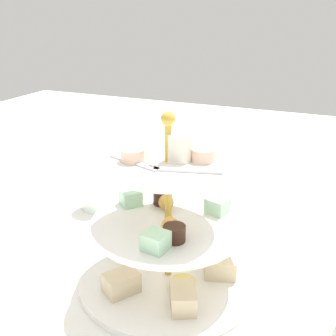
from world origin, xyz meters
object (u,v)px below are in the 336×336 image
at_px(teacup_with_saucer, 168,187).
at_px(butter_knife_right, 283,209).
at_px(water_glass_short_left, 97,193).
at_px(tiered_serving_stand, 168,236).

bearing_deg(teacup_with_saucer, butter_knife_right, 7.98).
distance_m(water_glass_short_left, butter_knife_right, 0.39).
bearing_deg(teacup_with_saucer, water_glass_short_left, -136.18).
relative_size(tiered_serving_stand, water_glass_short_left, 4.03).
relative_size(teacup_with_saucer, butter_knife_right, 0.53).
bearing_deg(water_glass_short_left, butter_knife_right, 21.69).
bearing_deg(butter_knife_right, water_glass_short_left, 38.29).
bearing_deg(tiered_serving_stand, butter_knife_right, 67.55).
bearing_deg(water_glass_short_left, teacup_with_saucer, 43.82).
relative_size(tiered_serving_stand, butter_knife_right, 1.61).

